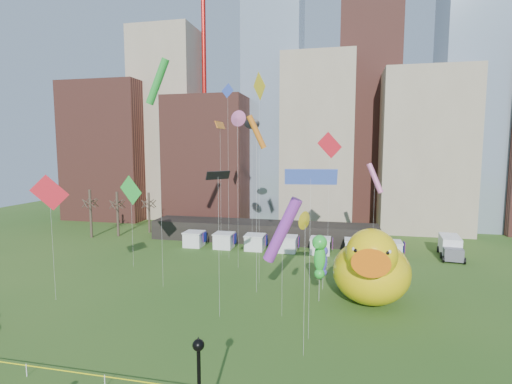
% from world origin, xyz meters
% --- Properties ---
extents(skyline, '(101.00, 23.00, 68.00)m').
position_xyz_m(skyline, '(2.25, 61.06, 21.44)').
color(skyline, brown).
rests_on(skyline, ground).
extents(crane_left, '(23.00, 1.00, 76.00)m').
position_xyz_m(crane_left, '(-21.11, 64.00, 46.90)').
color(crane_left, red).
rests_on(crane_left, ground).
extents(pavilion, '(38.00, 6.00, 3.20)m').
position_xyz_m(pavilion, '(-4.00, 42.00, 1.60)').
color(pavilion, black).
rests_on(pavilion, ground).
extents(vendor_tents, '(33.24, 2.80, 2.40)m').
position_xyz_m(vendor_tents, '(1.02, 36.00, 1.11)').
color(vendor_tents, white).
rests_on(vendor_tents, ground).
extents(bare_trees, '(8.44, 6.44, 8.50)m').
position_xyz_m(bare_trees, '(-30.17, 40.54, 4.01)').
color(bare_trees, '#382B21').
rests_on(bare_trees, ground).
extents(big_duck, '(8.51, 10.90, 8.12)m').
position_xyz_m(big_duck, '(11.91, 18.03, 3.73)').
color(big_duck, yellow).
rests_on(big_duck, ground).
extents(small_duck, '(3.22, 4.01, 2.94)m').
position_xyz_m(small_duck, '(9.72, 21.85, 1.35)').
color(small_duck, white).
rests_on(small_duck, ground).
extents(seahorse_green, '(1.77, 2.08, 6.92)m').
position_xyz_m(seahorse_green, '(6.82, 17.56, 5.05)').
color(seahorse_green, silver).
rests_on(seahorse_green, ground).
extents(seahorse_purple, '(1.48, 1.66, 4.98)m').
position_xyz_m(seahorse_purple, '(7.05, 21.02, 3.56)').
color(seahorse_purple, silver).
rests_on(seahorse_purple, ground).
extents(lamppost, '(0.62, 0.62, 5.95)m').
position_xyz_m(lamppost, '(1.76, -3.20, 3.64)').
color(lamppost, black).
rests_on(lamppost, footpath).
extents(box_truck, '(3.36, 7.15, 2.94)m').
position_xyz_m(box_truck, '(24.42, 38.14, 1.51)').
color(box_truck, white).
rests_on(box_truck, ground).
extents(kite_0, '(3.28, 1.62, 13.00)m').
position_xyz_m(kite_0, '(-19.71, 12.03, 11.10)').
color(kite_0, silver).
rests_on(kite_0, ground).
extents(kite_1, '(1.75, 1.40, 20.35)m').
position_xyz_m(kite_1, '(-4.17, 26.64, 19.30)').
color(kite_1, silver).
rests_on(kite_1, ground).
extents(kite_2, '(1.77, 2.18, 13.56)m').
position_xyz_m(kite_2, '(-2.00, 11.89, 13.08)').
color(kite_2, silver).
rests_on(kite_2, ground).
extents(kite_3, '(2.95, 1.08, 25.13)m').
position_xyz_m(kite_3, '(-10.64, 18.00, 22.65)').
color(kite_3, silver).
rests_on(kite_3, ground).
extents(kite_4, '(0.58, 1.31, 11.01)m').
position_xyz_m(kite_4, '(6.26, 6.74, 10.30)').
color(kite_4, silver).
rests_on(kite_4, ground).
extents(kite_5, '(1.25, 1.62, 24.38)m').
position_xyz_m(kite_5, '(-6.50, 30.27, 22.31)').
color(kite_5, silver).
rests_on(kite_5, ground).
extents(kite_6, '(2.19, 1.15, 19.06)m').
position_xyz_m(kite_6, '(0.03, 18.69, 17.25)').
color(kite_6, silver).
rests_on(kite_6, ground).
extents(kite_7, '(3.75, 1.51, 11.28)m').
position_xyz_m(kite_7, '(3.64, 13.18, 8.18)').
color(kite_7, silver).
rests_on(kite_7, ground).
extents(kite_8, '(2.93, 1.42, 17.60)m').
position_xyz_m(kite_8, '(7.32, 26.95, 15.77)').
color(kite_8, silver).
rests_on(kite_8, ground).
extents(kite_9, '(2.50, 1.71, 13.65)m').
position_xyz_m(kite_9, '(13.27, 33.53, 11.56)').
color(kite_9, silver).
rests_on(kite_9, ground).
extents(kite_10, '(1.53, 0.32, 19.90)m').
position_xyz_m(kite_10, '(-3.95, 33.89, 19.04)').
color(kite_10, silver).
rests_on(kite_10, ground).
extents(kite_11, '(3.69, 1.10, 12.12)m').
position_xyz_m(kite_11, '(-17.88, 24.14, 10.14)').
color(kite_11, silver).
rests_on(kite_11, ground).
extents(kite_12, '(1.92, 2.58, 24.02)m').
position_xyz_m(kite_12, '(-0.33, 21.77, 22.02)').
color(kite_12, silver).
rests_on(kite_12, ground).
extents(kite_13, '(4.11, 0.99, 13.95)m').
position_xyz_m(kite_13, '(6.41, 9.41, 13.30)').
color(kite_13, silver).
rests_on(kite_13, ground).
extents(kite_14, '(0.57, 3.34, 19.41)m').
position_xyz_m(kite_14, '(-8.23, 32.16, 18.79)').
color(kite_14, silver).
rests_on(kite_14, ground).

